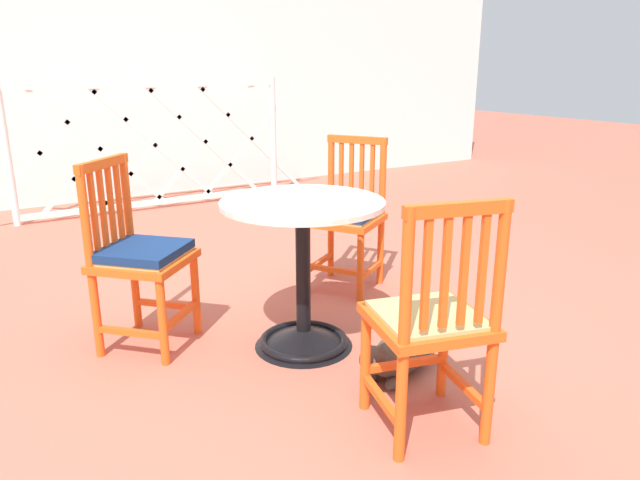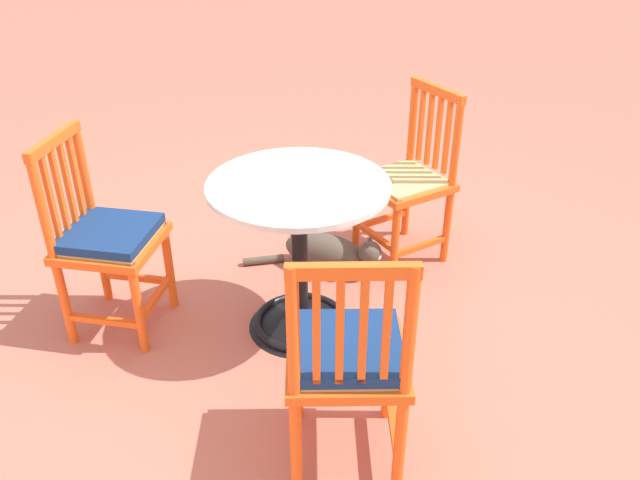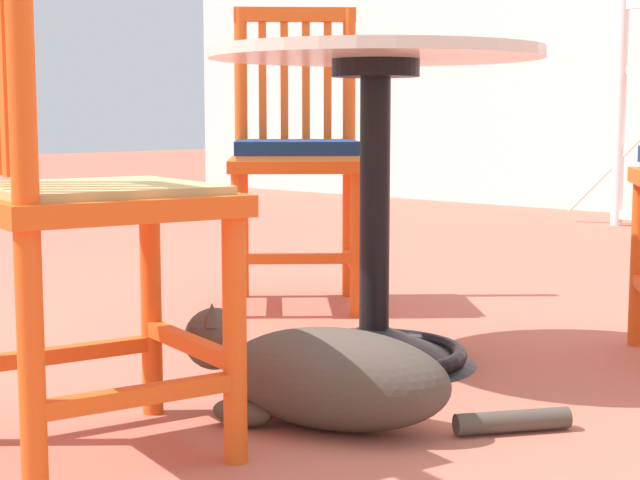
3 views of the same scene
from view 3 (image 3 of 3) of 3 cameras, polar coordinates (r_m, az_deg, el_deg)
name	(u,v)px [view 3 (image 3 of 3)]	position (r m, az deg, el deg)	size (l,w,h in m)	color
ground_plane	(347,372)	(2.35, 1.49, -7.33)	(24.00, 24.00, 0.00)	#BC604C
cafe_table	(374,243)	(2.38, 3.04, -0.18)	(0.76, 0.76, 0.73)	black
orange_chair_at_corner	(79,203)	(1.75, -13.22, 2.02)	(0.49, 0.49, 0.91)	#EA5619
orange_chair_near_fence	(296,159)	(3.11, -1.33, 4.51)	(0.57, 0.57, 0.91)	#EA5619
tabby_cat	(317,377)	(1.93, -0.18, -7.59)	(0.64, 0.47, 0.23)	#4C4238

